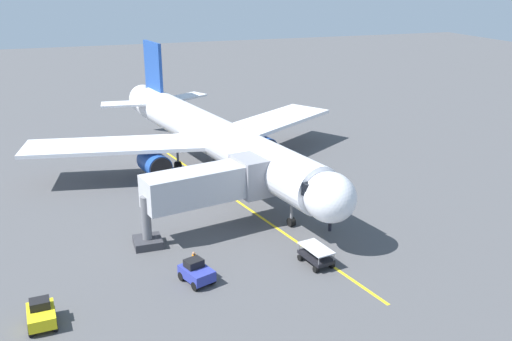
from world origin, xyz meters
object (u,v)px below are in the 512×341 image
at_px(tug_portside, 196,272).
at_px(tug_starboard_side, 41,314).
at_px(airplane, 213,136).
at_px(baggage_cart_near_nose, 316,255).
at_px(jet_bridge, 215,184).
at_px(ground_crew_marshaller, 330,220).
at_px(ground_crew_wing_walker, 194,263).
at_px(ground_crew_loader, 251,137).

xyz_separation_m(tug_portside, tug_starboard_side, (9.42, 1.84, 0.00)).
bearing_deg(airplane, baggage_cart_near_nose, 95.87).
xyz_separation_m(jet_bridge, tug_starboard_side, (12.73, 9.11, -3.06)).
height_order(ground_crew_marshaller, tug_starboard_side, ground_crew_marshaller).
xyz_separation_m(ground_crew_marshaller, tug_portside, (11.57, 4.14, -0.18)).
xyz_separation_m(ground_crew_wing_walker, ground_crew_loader, (-13.08, -27.37, 0.00)).
relative_size(jet_bridge, baggage_cart_near_nose, 4.11).
distance_m(airplane, ground_crew_marshaller, 16.45).
bearing_deg(ground_crew_marshaller, tug_starboard_side, 15.88).
height_order(tug_portside, tug_starboard_side, same).
bearing_deg(ground_crew_wing_walker, tug_portside, 85.66).
relative_size(ground_crew_loader, tug_portside, 0.64).
bearing_deg(ground_crew_marshaller, airplane, -70.91).
bearing_deg(baggage_cart_near_nose, jet_bridge, -56.71).
height_order(ground_crew_marshaller, tug_portside, ground_crew_marshaller).
xyz_separation_m(ground_crew_marshaller, tug_starboard_side, (20.99, 5.97, -0.18)).
bearing_deg(ground_crew_marshaller, tug_portside, 19.67).
relative_size(baggage_cart_near_nose, tug_portside, 1.05).
height_order(ground_crew_wing_walker, tug_starboard_side, ground_crew_wing_walker).
height_order(ground_crew_loader, tug_portside, ground_crew_loader).
relative_size(ground_crew_wing_walker, baggage_cart_near_nose, 0.61).
relative_size(airplane, baggage_cart_near_nose, 14.32).
xyz_separation_m(airplane, jet_bridge, (2.98, 12.13, -0.24)).
xyz_separation_m(ground_crew_wing_walker, tug_portside, (0.07, 0.88, -0.18)).
bearing_deg(airplane, jet_bridge, 76.18).
xyz_separation_m(ground_crew_marshaller, ground_crew_loader, (-1.57, -24.12, 0.00)).
bearing_deg(ground_crew_loader, tug_portside, 65.05).
xyz_separation_m(airplane, baggage_cart_near_nose, (-2.03, 19.77, -3.35)).
distance_m(jet_bridge, tug_starboard_side, 15.94).
height_order(airplane, ground_crew_wing_walker, airplane).
height_order(jet_bridge, ground_crew_loader, jet_bridge).
bearing_deg(airplane, ground_crew_marshaller, 109.09).
bearing_deg(jet_bridge, tug_starboard_side, 35.58).
relative_size(jet_bridge, ground_crew_loader, 6.73).
height_order(ground_crew_loader, tug_starboard_side, ground_crew_loader).
distance_m(airplane, jet_bridge, 12.50).
distance_m(jet_bridge, ground_crew_wing_walker, 7.72).
distance_m(ground_crew_marshaller, ground_crew_loader, 24.17).
xyz_separation_m(jet_bridge, ground_crew_marshaller, (-8.27, 3.13, -2.88)).
xyz_separation_m(airplane, ground_crew_wing_walker, (6.22, 18.52, -3.12)).
relative_size(ground_crew_marshaller, tug_starboard_side, 0.71).
bearing_deg(jet_bridge, tug_portside, 65.56).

